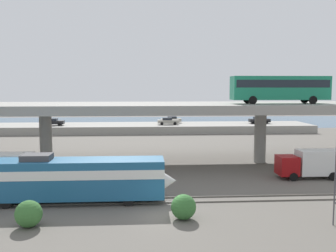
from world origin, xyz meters
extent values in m
plane|color=#605B54|center=(0.00, 0.00, 0.00)|extent=(260.00, 260.00, 0.00)
cube|color=#59544C|center=(0.00, 3.27, 0.06)|extent=(110.00, 0.12, 0.12)
cube|color=#59544C|center=(0.00, 4.73, 0.06)|extent=(110.00, 0.12, 0.12)
cube|color=#1E5984|center=(-7.61, 4.00, 2.08)|extent=(15.78, 3.00, 3.20)
cube|color=white|center=(-7.61, 4.00, 2.66)|extent=(15.78, 3.04, 0.77)
cone|color=white|center=(0.28, 4.00, 1.76)|extent=(2.15, 2.85, 2.85)
cube|color=black|center=(-1.33, 4.00, 2.98)|extent=(2.15, 2.70, 1.02)
cube|color=#3F3F42|center=(-10.30, 4.00, 3.93)|extent=(2.40, 1.80, 0.50)
cylinder|color=black|center=(-2.68, 5.35, 0.48)|extent=(0.96, 0.18, 0.96)
cylinder|color=black|center=(-2.68, 2.65, 0.48)|extent=(0.96, 0.18, 0.96)
cylinder|color=black|center=(-12.54, 5.35, 0.48)|extent=(0.96, 0.18, 0.96)
cylinder|color=black|center=(-12.54, 2.65, 0.48)|extent=(0.96, 0.18, 0.96)
cube|color=gray|center=(0.00, 20.00, 7.13)|extent=(96.00, 12.65, 1.08)
cylinder|color=gray|center=(-13.60, 20.00, 3.29)|extent=(1.50, 1.50, 6.59)
cylinder|color=gray|center=(13.60, 20.00, 3.29)|extent=(1.50, 1.50, 6.59)
cube|color=#197A56|center=(15.44, 18.47, 9.62)|extent=(12.00, 2.55, 2.90)
cube|color=black|center=(15.44, 18.47, 10.14)|extent=(11.52, 2.59, 0.93)
cube|color=black|center=(9.49, 18.47, 9.97)|extent=(0.08, 2.30, 1.74)
cylinder|color=black|center=(11.72, 17.26, 8.17)|extent=(1.00, 0.26, 1.00)
cylinder|color=black|center=(11.72, 19.68, 8.17)|extent=(1.00, 0.26, 1.00)
cylinder|color=black|center=(19.16, 17.26, 8.17)|extent=(1.00, 0.26, 1.00)
cylinder|color=black|center=(19.16, 19.68, 8.17)|extent=(1.00, 0.26, 1.00)
cube|color=#B7B7BC|center=(-11.56, 11.10, 1.44)|extent=(2.00, 2.30, 2.00)
cube|color=silver|center=(-15.06, 11.10, 1.74)|extent=(4.60, 2.30, 2.60)
cylinder|color=black|center=(-11.86, 12.20, 0.44)|extent=(0.88, 0.28, 0.88)
cylinder|color=black|center=(-11.86, 10.01, 0.44)|extent=(0.88, 0.28, 0.88)
cylinder|color=black|center=(-16.07, 12.20, 0.44)|extent=(0.88, 0.28, 0.88)
cube|color=maroon|center=(13.81, 11.10, 1.44)|extent=(2.00, 2.30, 2.00)
cube|color=silver|center=(17.31, 11.10, 1.74)|extent=(4.60, 2.30, 2.60)
cylinder|color=black|center=(14.10, 10.01, 0.44)|extent=(0.88, 0.28, 0.88)
cylinder|color=black|center=(14.10, 12.20, 0.44)|extent=(0.88, 0.28, 0.88)
cylinder|color=black|center=(18.32, 10.01, 0.44)|extent=(0.88, 0.28, 0.88)
cylinder|color=black|center=(18.32, 12.20, 0.44)|extent=(0.88, 0.28, 0.88)
cylinder|color=#47474C|center=(11.98, -2.53, 4.91)|extent=(0.10, 0.10, 9.81)
cube|color=gray|center=(0.00, 55.00, 0.82)|extent=(70.07, 11.37, 1.63)
cube|color=#9E998C|center=(3.86, 53.75, 2.30)|extent=(4.55, 1.70, 0.70)
cube|color=#1E232B|center=(3.63, 53.75, 2.89)|extent=(2.00, 1.50, 0.48)
cylinder|color=black|center=(5.26, 54.56, 1.95)|extent=(0.64, 0.20, 0.64)
cylinder|color=black|center=(5.26, 52.94, 1.95)|extent=(0.64, 0.20, 0.64)
cylinder|color=black|center=(2.45, 54.56, 1.95)|extent=(0.64, 0.20, 0.64)
cylinder|color=black|center=(2.45, 52.94, 1.95)|extent=(0.64, 0.20, 0.64)
cube|color=black|center=(24.31, 55.04, 2.30)|extent=(4.58, 1.72, 0.70)
cube|color=#1E232B|center=(24.08, 55.04, 2.89)|extent=(2.01, 1.52, 0.48)
cylinder|color=black|center=(25.73, 55.86, 1.95)|extent=(0.64, 0.20, 0.64)
cylinder|color=black|center=(25.73, 54.22, 1.95)|extent=(0.64, 0.20, 0.64)
cylinder|color=black|center=(22.89, 55.86, 1.95)|extent=(0.64, 0.20, 0.64)
cylinder|color=black|center=(22.89, 54.22, 1.95)|extent=(0.64, 0.20, 0.64)
cube|color=black|center=(-20.38, 53.34, 2.30)|extent=(4.23, 1.86, 0.70)
cube|color=#1E232B|center=(-20.59, 53.34, 2.89)|extent=(1.86, 1.64, 0.48)
cylinder|color=black|center=(-19.07, 54.23, 1.95)|extent=(0.64, 0.20, 0.64)
cylinder|color=black|center=(-19.07, 52.46, 1.95)|extent=(0.64, 0.20, 0.64)
cylinder|color=black|center=(-21.69, 54.23, 1.95)|extent=(0.64, 0.20, 0.64)
cylinder|color=black|center=(-21.69, 52.46, 1.95)|extent=(0.64, 0.20, 0.64)
cube|color=#9E998C|center=(4.74, 57.65, 2.30)|extent=(4.62, 1.74, 0.70)
cube|color=#1E232B|center=(4.97, 57.65, 2.89)|extent=(2.03, 1.53, 0.48)
cylinder|color=black|center=(3.31, 56.83, 1.95)|extent=(0.64, 0.20, 0.64)
cylinder|color=black|center=(3.31, 58.48, 1.95)|extent=(0.64, 0.20, 0.64)
cylinder|color=black|center=(6.17, 56.83, 1.95)|extent=(0.64, 0.20, 0.64)
cylinder|color=black|center=(6.17, 58.48, 1.95)|extent=(0.64, 0.20, 0.64)
cube|color=#385B7A|center=(0.00, 78.00, 0.00)|extent=(140.00, 36.00, 0.01)
sphere|color=#356930|center=(-9.44, -1.55, 0.95)|extent=(1.89, 1.89, 1.89)
sphere|color=#326830|center=(1.51, -0.67, 0.93)|extent=(1.87, 1.87, 1.87)
camera|label=1|loc=(-1.37, -27.83, 9.76)|focal=40.69mm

